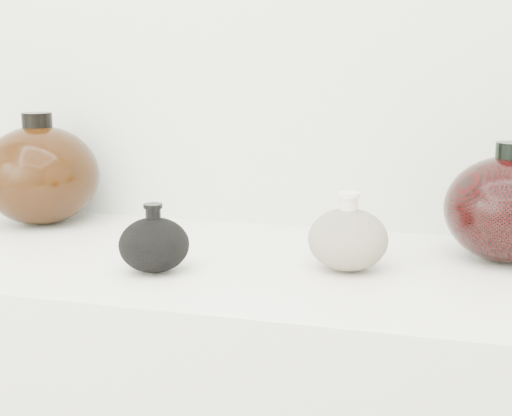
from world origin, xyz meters
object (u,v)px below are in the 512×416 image
(black_gourd_vase, at_px, (154,244))
(right_round_pot, at_px, (508,209))
(left_round_pot, at_px, (40,175))
(cream_gourd_vase, at_px, (348,239))

(black_gourd_vase, distance_m, right_round_pot, 0.55)
(left_round_pot, bearing_deg, right_round_pot, -2.34)
(black_gourd_vase, distance_m, left_round_pot, 0.41)
(cream_gourd_vase, bearing_deg, left_round_pot, 166.25)
(black_gourd_vase, bearing_deg, right_round_pot, 21.68)
(black_gourd_vase, distance_m, cream_gourd_vase, 0.29)
(right_round_pot, bearing_deg, black_gourd_vase, -158.32)
(black_gourd_vase, bearing_deg, cream_gourd_vase, 17.40)
(black_gourd_vase, height_order, left_round_pot, left_round_pot)
(cream_gourd_vase, bearing_deg, right_round_pot, 26.47)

